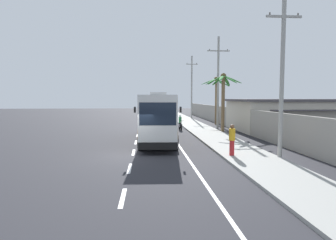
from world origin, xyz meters
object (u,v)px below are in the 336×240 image
Objects in this scene: palm_nearest at (223,91)px; palm_second at (216,89)px; coach_bus_foreground at (158,116)px; roadside_building at (293,114)px; motorcycle_beside_bus at (180,124)px; pedestrian_near_kerb at (232,139)px; utility_pole_mid at (218,81)px; utility_pole_far at (192,87)px; utility_pole_nearest at (282,72)px.

palm_second is (1.41, 8.80, 0.54)m from palm_nearest.
roadside_building is (14.94, 6.68, -0.35)m from coach_bus_foreground.
pedestrian_near_kerb is (1.27, -14.71, 0.42)m from motorcycle_beside_bus.
motorcycle_beside_bus is at bearing 174.64° from roadside_building.
utility_pole_mid is 5.81m from palm_second.
palm_second is at bearing 153.04° from pedestrian_near_kerb.
utility_pole_far is 18.97m from palm_nearest.
roadside_building is (12.21, -1.15, 1.03)m from motorcycle_beside_bus.
palm_nearest reaches higher than pedestrian_near_kerb.
utility_pole_far is (-0.05, 31.57, 0.44)m from utility_pole_nearest.
pedestrian_near_kerb is at bearing 168.13° from utility_pole_nearest.
palm_second reaches higher than roadside_building.
utility_pole_nearest reaches higher than pedestrian_near_kerb.
pedestrian_near_kerb is 0.18× the size of utility_pole_mid.
motorcycle_beside_bus is 0.21× the size of utility_pole_nearest.
coach_bus_foreground reaches higher than motorcycle_beside_bus.
roadside_building is at bearing -64.41° from utility_pole_far.
pedestrian_near_kerb is 0.19× the size of utility_pole_nearest.
utility_pole_far is (3.85, 16.31, 4.72)m from motorcycle_beside_bus.
coach_bus_foreground reaches higher than pedestrian_near_kerb.
palm_second is (1.54, 21.44, -0.27)m from utility_pole_nearest.
utility_pole_mid is at bearing 88.61° from utility_pole_nearest.
palm_second is 10.41m from roadside_building.
utility_pole_mid is (4.28, 0.53, 4.66)m from motorcycle_beside_bus.
motorcycle_beside_bus is 0.33× the size of palm_nearest.
utility_pole_nearest is 15.79m from utility_pole_mid.
motorcycle_beside_bus is 9.16m from palm_second.
coach_bus_foreground is at bearing 131.73° from utility_pole_nearest.
utility_pole_mid is 1.63× the size of palm_second.
utility_pole_far reaches higher than palm_nearest.
utility_pole_nearest is at bearing -91.39° from utility_pole_mid.
utility_pole_far is at bearing 98.90° from palm_second.
utility_pole_mid reaches higher than pedestrian_near_kerb.
utility_pole_mid reaches higher than motorcycle_beside_bus.
palm_nearest is at bearing 151.45° from pedestrian_near_kerb.
palm_nearest is at bearing -169.78° from roadside_building.
motorcycle_beside_bus is 0.31× the size of palm_second.
coach_bus_foreground is at bearing -130.01° from utility_pole_mid.
palm_nearest is at bearing 37.59° from coach_bus_foreground.
coach_bus_foreground is 8.79m from palm_nearest.
pedestrian_near_kerb is 0.29× the size of palm_second.
roadside_building is at bearing -5.36° from motorcycle_beside_bus.
utility_pole_mid is 1.71× the size of palm_nearest.
motorcycle_beside_bus is 1.08× the size of pedestrian_near_kerb.
utility_pole_far is (-0.43, 15.79, 0.06)m from utility_pole_mid.
pedestrian_near_kerb is at bearing -101.18° from utility_pole_mid.
utility_pole_far is at bearing 90.08° from utility_pole_nearest.
palm_nearest is 8.66m from roadside_building.
palm_nearest is (6.76, 5.21, 2.08)m from coach_bus_foreground.
utility_pole_nearest is at bearing -90.61° from palm_nearest.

